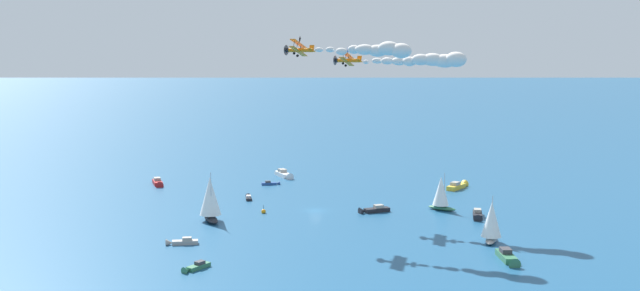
# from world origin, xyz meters

# --- Properties ---
(ground_plane) EXTENTS (2000.00, 2000.00, 0.00)m
(ground_plane) POSITION_xyz_m (0.00, 0.00, 0.00)
(ground_plane) COLOR #1E517A
(motorboat_near_centre) EXTENTS (1.43, 5.28, 1.53)m
(motorboat_near_centre) POSITION_xyz_m (-15.37, 15.54, 0.41)
(motorboat_near_centre) COLOR black
(motorboat_near_centre) RESTS_ON ground_plane
(motorboat_far_port) EXTENTS (5.17, 9.96, 2.80)m
(motorboat_far_port) POSITION_xyz_m (-3.66, 46.12, 0.76)
(motorboat_far_port) COLOR white
(motorboat_far_port) RESTS_ON ground_plane
(motorboat_far_stbd) EXTENTS (4.33, 8.01, 2.26)m
(motorboat_far_stbd) POSITION_xyz_m (35.69, -12.08, 0.61)
(motorboat_far_stbd) COLOR black
(motorboat_far_stbd) RESTS_ON ground_plane
(sailboat_inshore) EXTENTS (6.54, 6.19, 9.08)m
(sailboat_inshore) POSITION_xyz_m (29.76, -3.12, 4.15)
(sailboat_inshore) COLOR #33704C
(sailboat_inshore) RESTS_ON ground_plane
(sailboat_offshore) EXTENTS (5.70, 8.99, 11.18)m
(sailboat_offshore) POSITION_xyz_m (-24.44, -7.33, 5.10)
(sailboat_offshore) COLOR black
(sailboat_offshore) RESTS_ON ground_plane
(motorboat_trailing) EXTENTS (8.06, 8.27, 2.67)m
(motorboat_trailing) POSITION_xyz_m (42.51, 22.36, 0.72)
(motorboat_trailing) COLOR gold
(motorboat_trailing) RESTS_ON ground_plane
(motorboat_ahead) EXTENTS (5.29, 1.64, 1.51)m
(motorboat_ahead) POSITION_xyz_m (-8.30, 34.29, 0.41)
(motorboat_ahead) COLOR #23478C
(motorboat_ahead) RESTS_ON ground_plane
(motorboat_mid_cluster) EXTENTS (6.25, 1.70, 1.81)m
(motorboat_mid_cluster) POSITION_xyz_m (-29.88, -26.15, 0.49)
(motorboat_mid_cluster) COLOR #9E9993
(motorboat_mid_cluster) RESTS_ON ground_plane
(motorboat_outer_ring_a) EXTENTS (3.95, 8.75, 2.46)m
(motorboat_outer_ring_a) POSITION_xyz_m (-40.20, 37.88, 0.66)
(motorboat_outer_ring_a) COLOR #B21E1E
(motorboat_outer_ring_a) RESTS_ON ground_plane
(motorboat_outer_ring_b) EXTENTS (7.80, 3.81, 2.19)m
(motorboat_outer_ring_b) POSITION_xyz_m (13.19, -3.58, 0.59)
(motorboat_outer_ring_b) COLOR black
(motorboat_outer_ring_b) RESTS_ON ground_plane
(sailboat_outer_ring_c) EXTENTS (5.40, 7.33, 9.30)m
(sailboat_outer_ring_c) POSITION_xyz_m (31.07, -32.56, 4.25)
(sailboat_outer_ring_c) COLOR #9E9993
(sailboat_outer_ring_c) RESTS_ON ground_plane
(motorboat_outer_ring_d) EXTENTS (3.03, 8.80, 2.51)m
(motorboat_outer_ring_d) POSITION_xyz_m (29.50, -45.26, 0.68)
(motorboat_outer_ring_d) COLOR #33704C
(motorboat_outer_ring_d) RESTS_ON ground_plane
(motorboat_outer_ring_e) EXTENTS (5.02, 5.20, 1.67)m
(motorboat_outer_ring_e) POSITION_xyz_m (-26.33, -43.04, 0.45)
(motorboat_outer_ring_e) COLOR #33704C
(motorboat_outer_ring_e) RESTS_ON ground_plane
(marker_buoy) EXTENTS (1.10, 1.10, 2.10)m
(marker_buoy) POSITION_xyz_m (-12.35, -1.01, 0.39)
(marker_buoy) COLOR orange
(marker_buoy) RESTS_ON ground_plane
(biplane_lead) EXTENTS (7.05, 6.99, 3.94)m
(biplane_lead) POSITION_xyz_m (-4.56, -6.96, 37.98)
(biplane_lead) COLOR orange
(wingwalker_lead) EXTENTS (0.60, 0.89, 1.78)m
(wingwalker_lead) POSITION_xyz_m (-4.23, -6.40, 40.07)
(wingwalker_lead) COLOR black
(smoke_trail_lead) EXTENTS (20.01, 14.37, 4.38)m
(smoke_trail_lead) POSITION_xyz_m (11.71, -16.99, 37.88)
(smoke_trail_lead) COLOR silver
(biplane_wingman) EXTENTS (7.05, 6.99, 3.94)m
(biplane_wingman) POSITION_xyz_m (8.23, 4.84, 35.53)
(biplane_wingman) COLOR orange
(wingwalker_wingman) EXTENTS (0.60, 0.89, 1.78)m
(wingwalker_wingman) POSITION_xyz_m (8.55, 5.40, 37.62)
(wingwalker_wingman) COLOR #1E4CB2
(smoke_trail_wingman) EXTENTS (22.57, 15.54, 4.50)m
(smoke_trail_wingman) POSITION_xyz_m (26.19, -6.04, 35.58)
(smoke_trail_wingman) COLOR silver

